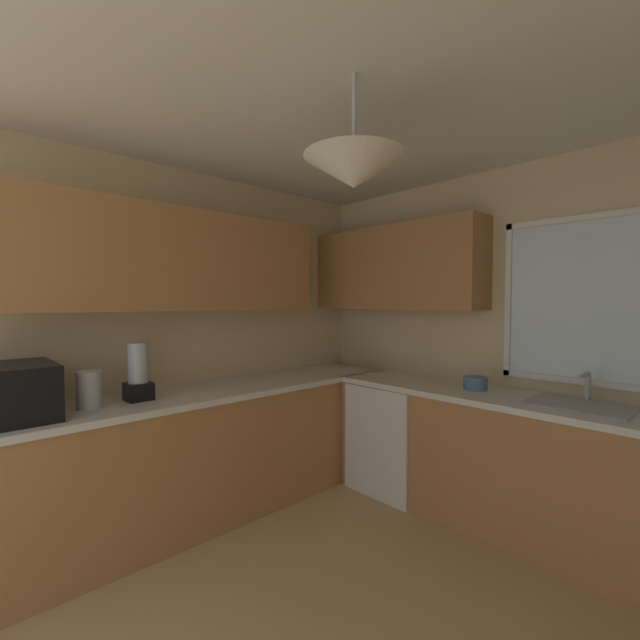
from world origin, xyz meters
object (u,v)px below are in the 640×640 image
dishwasher (397,435)px  sink_assembly (580,404)px  blender_appliance (138,374)px  microwave (14,392)px  bowl (475,383)px  kettle (89,390)px

dishwasher → sink_assembly: bearing=1.7°
dishwasher → blender_appliance: size_ratio=2.36×
microwave → blender_appliance: blender_appliance is taller
bowl → blender_appliance: size_ratio=0.45×
dishwasher → bowl: (0.64, 0.03, 0.52)m
kettle → bowl: size_ratio=1.36×
microwave → bowl: bearing=62.2°
sink_assembly → bowl: 0.64m
dishwasher → microwave: (-0.66, -2.44, 0.62)m
bowl → blender_appliance: bearing=-125.3°
dishwasher → kettle: kettle is taller
microwave → bowl: (1.30, 2.47, -0.10)m
sink_assembly → blender_appliance: 2.68m
kettle → sink_assembly: bearing=47.8°
kettle → blender_appliance: (-0.02, 0.28, 0.05)m
bowl → sink_assembly: bearing=0.6°
dishwasher → sink_assembly: size_ratio=1.60×
sink_assembly → bowl: bearing=-179.4°
kettle → bowl: (1.28, 2.12, -0.06)m
dishwasher → microwave: size_ratio=1.77×
microwave → kettle: bearing=86.7°
microwave → blender_appliance: bearing=90.0°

